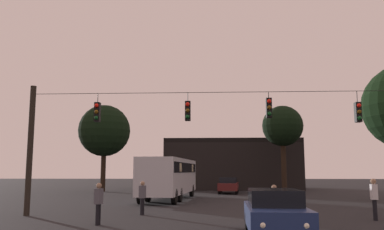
# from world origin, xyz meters

# --- Properties ---
(ground_plane) EXTENTS (168.00, 168.00, 0.00)m
(ground_plane) POSITION_xyz_m (0.00, 24.50, 0.00)
(ground_plane) COLOR black
(ground_plane) RESTS_ON ground
(overhead_signal_span) EXTENTS (19.43, 0.44, 6.29)m
(overhead_signal_span) POSITION_xyz_m (-0.00, 14.29, 3.71)
(overhead_signal_span) COLOR black
(overhead_signal_span) RESTS_ON ground
(city_bus) EXTENTS (3.43, 11.17, 3.00)m
(city_bus) POSITION_xyz_m (-3.90, 25.36, 1.87)
(city_bus) COLOR #B7BCC6
(city_bus) RESTS_ON ground
(car_near_right) EXTENTS (1.96, 4.39, 1.52)m
(car_near_right) POSITION_xyz_m (1.27, 8.51, 0.80)
(car_near_right) COLOR navy
(car_near_right) RESTS_ON ground
(car_far_left) EXTENTS (2.19, 4.46, 1.52)m
(car_far_left) POSITION_xyz_m (0.83, 34.08, 0.80)
(car_far_left) COLOR #511919
(car_far_left) RESTS_ON ground
(pedestrian_crossing_left) EXTENTS (0.32, 0.41, 1.62)m
(pedestrian_crossing_left) POSITION_xyz_m (-4.14, 14.91, 0.91)
(pedestrian_crossing_left) COLOR black
(pedestrian_crossing_left) RESTS_ON ground
(pedestrian_crossing_center) EXTENTS (0.36, 0.42, 1.54)m
(pedestrian_crossing_center) POSITION_xyz_m (1.83, 12.25, 0.86)
(pedestrian_crossing_center) COLOR black
(pedestrian_crossing_center) RESTS_ON ground
(pedestrian_crossing_right) EXTENTS (0.29, 0.39, 1.64)m
(pedestrian_crossing_right) POSITION_xyz_m (-5.24, 11.17, 0.92)
(pedestrian_crossing_right) COLOR black
(pedestrian_crossing_right) RESTS_ON ground
(pedestrian_near_bus) EXTENTS (0.28, 0.38, 1.78)m
(pedestrian_near_bus) POSITION_xyz_m (6.28, 13.26, 1.02)
(pedestrian_near_bus) COLOR black
(pedestrian_near_bus) RESTS_ON ground
(corner_building) EXTENTS (15.38, 11.14, 5.76)m
(corner_building) POSITION_xyz_m (1.60, 44.91, 2.88)
(corner_building) COLOR black
(corner_building) RESTS_ON ground
(tree_left_silhouette) EXTENTS (5.45, 5.45, 9.10)m
(tree_left_silhouette) POSITION_xyz_m (-12.15, 37.07, 6.35)
(tree_left_silhouette) COLOR black
(tree_left_silhouette) RESTS_ON ground
(tree_behind_building) EXTENTS (4.00, 4.00, 8.53)m
(tree_behind_building) POSITION_xyz_m (6.25, 34.86, 6.45)
(tree_behind_building) COLOR black
(tree_behind_building) RESTS_ON ground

